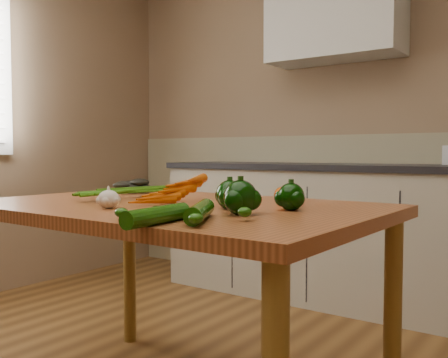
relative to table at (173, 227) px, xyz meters
name	(u,v)px	position (x,y,z in m)	size (l,w,h in m)	color
room	(92,66)	(-0.08, -0.30, 0.55)	(4.04, 5.04, 2.64)	brown
counter_run	(370,234)	(0.14, 1.72, -0.24)	(2.84, 0.64, 1.14)	#B6AD97
table	(173,227)	(0.00, 0.00, 0.00)	(1.48, 0.96, 0.79)	#AF6033
carrot_bunch	(159,192)	(-0.10, 0.03, 0.12)	(0.27, 0.21, 0.07)	#DD6005
leafy_greens	(135,182)	(-0.44, 0.23, 0.14)	(0.21, 0.19, 0.11)	black
garlic_bulb	(109,199)	(-0.06, -0.25, 0.12)	(0.07, 0.07, 0.06)	white
pepper_a	(230,195)	(0.27, -0.02, 0.13)	(0.09, 0.09, 0.09)	black
pepper_b	(291,197)	(0.45, 0.06, 0.13)	(0.09, 0.09, 0.09)	black
pepper_c	(241,198)	(0.38, -0.13, 0.14)	(0.10, 0.10, 0.10)	black
tomato_a	(237,195)	(0.20, 0.11, 0.12)	(0.07, 0.07, 0.07)	#920D02
tomato_b	(283,195)	(0.33, 0.23, 0.12)	(0.07, 0.07, 0.06)	#DF4C05
tomato_c	(289,196)	(0.38, 0.18, 0.12)	(0.07, 0.07, 0.07)	#DF4C05
zucchini_a	(200,211)	(0.36, -0.30, 0.11)	(0.05, 0.05, 0.24)	#154907
zucchini_b	(157,215)	(0.32, -0.43, 0.11)	(0.05, 0.05, 0.24)	#154907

